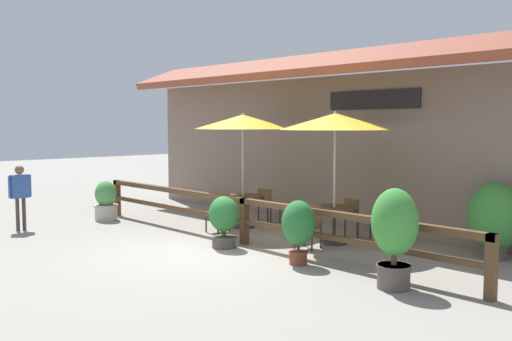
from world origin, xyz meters
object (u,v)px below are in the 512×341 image
Objects in this scene: chair_middle_wallside at (356,216)px; dining_table_near at (243,202)px; potted_plant_broad_leaf at (224,219)px; chair_near_streetside at (220,210)px; pedestrian at (20,189)px; dining_table_middle at (334,214)px; potted_plant_corner_fern at (298,226)px; chair_near_wallside at (268,204)px; patio_umbrella_near at (243,122)px; patio_umbrella_middle at (335,122)px; potted_plant_tall_tropical at (106,201)px; chair_middle_streetside at (309,224)px; potted_plant_small_flowering at (495,219)px; potted_plant_entrance_palm at (394,231)px.

dining_table_near is at bearing 24.57° from chair_middle_wallside.
potted_plant_broad_leaf is (1.40, -1.78, -0.04)m from dining_table_near.
chair_near_streetside reaches higher than dining_table_near.
dining_table_near is 0.67× the size of pedestrian.
dining_table_middle is (2.61, 0.89, 0.11)m from chair_near_streetside.
potted_plant_broad_leaf is 1.96m from potted_plant_corner_fern.
chair_near_wallside is at bearing 117.94° from potted_plant_broad_leaf.
patio_umbrella_middle is (2.66, 0.13, 0.00)m from patio_umbrella_near.
potted_plant_corner_fern reaches higher than potted_plant_tall_tropical.
chair_near_wallside is 2.69m from dining_table_middle.
dining_table_near is 1.00× the size of dining_table_middle.
chair_middle_streetside reaches higher than dining_table_near.
potted_plant_broad_leaf is (-1.26, -1.91, -0.04)m from dining_table_middle.
patio_umbrella_middle is 3.11× the size of chair_middle_wallside.
potted_plant_small_flowering is at bearing 12.56° from patio_umbrella_near.
potted_plant_entrance_palm reaches higher than potted_plant_tall_tropical.
potted_plant_broad_leaf reaches higher than potted_plant_tall_tropical.
patio_umbrella_middle is at bearing 144.73° from potted_plant_entrance_palm.
patio_umbrella_middle is 2.39× the size of potted_plant_corner_fern.
potted_plant_broad_leaf reaches higher than chair_middle_streetside.
chair_near_streetside is 1.00× the size of chair_middle_wallside.
pedestrian is (-0.04, -2.15, 0.48)m from potted_plant_tall_tropical.
potted_plant_entrance_palm is (5.27, -0.99, 0.37)m from chair_near_streetside.
patio_umbrella_middle reaches higher than chair_near_streetside.
potted_plant_corner_fern is 6.98m from pedestrian.
potted_plant_broad_leaf is (1.35, -1.01, 0.08)m from chair_near_streetside.
patio_umbrella_near is 2.39× the size of potted_plant_corner_fern.
patio_umbrella_near is 1.80× the size of pedestrian.
patio_umbrella_middle is 2.14m from chair_middle_streetside.
potted_plant_small_flowering is at bearing 21.11° from patio_umbrella_middle.
potted_plant_tall_tropical is 6.55m from potted_plant_corner_fern.
chair_near_streetside is at bearing 170.45° from chair_middle_streetside.
chair_near_streetside is (0.05, -0.77, -2.01)m from patio_umbrella_near.
dining_table_near is 0.72× the size of potted_plant_small_flowering.
patio_umbrella_near is 5.38m from pedestrian.
chair_near_streetside is 1.00× the size of chair_middle_streetside.
chair_near_wallside is 4.14m from potted_plant_corner_fern.
chair_near_wallside is at bearing 166.27° from patio_umbrella_middle.
chair_near_streetside is 3.42m from potted_plant_tall_tropical.
dining_table_middle is 1.15× the size of chair_middle_streetside.
potted_plant_broad_leaf is at bearing -123.50° from dining_table_middle.
potted_plant_tall_tropical is at bearing -4.37° from pedestrian.
chair_near_wallside is 0.32× the size of patio_umbrella_middle.
patio_umbrella_middle is (2.61, 0.89, 2.01)m from chair_near_streetside.
potted_plant_small_flowering reaches higher than potted_plant_tall_tropical.
potted_plant_corner_fern is at bearing -22.04° from chair_near_streetside.
chair_middle_streetside is (-0.04, -0.72, -2.01)m from patio_umbrella_middle.
dining_table_near is at bearing -90.00° from patio_umbrella_near.
patio_umbrella_middle is at bearing 73.21° from chair_middle_streetside.
chair_near_streetside and chair_near_wallside have the same top height.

